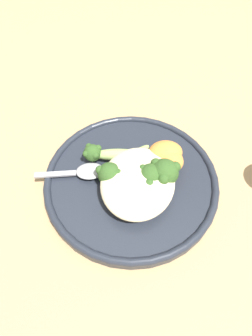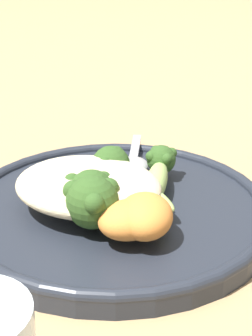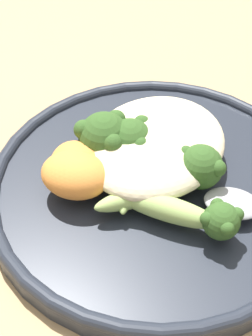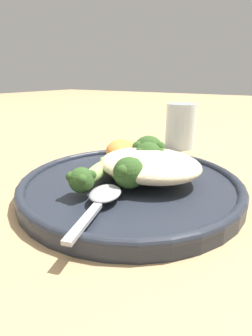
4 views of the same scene
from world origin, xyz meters
name	(u,v)px [view 2 (image 2 of 4)]	position (x,y,z in m)	size (l,w,h in m)	color
ground_plane	(110,215)	(0.00, 0.00, 0.00)	(4.00, 4.00, 0.00)	tan
plate	(115,209)	(0.01, -0.01, 0.01)	(0.28, 0.28, 0.02)	#232833
quinoa_mound	(88,186)	(-0.01, -0.02, 0.04)	(0.13, 0.11, 0.03)	beige
broccoli_stalk_0	(159,171)	(0.03, 0.04, 0.03)	(0.04, 0.10, 0.03)	#9EBC66
broccoli_stalk_1	(121,174)	(0.01, 0.01, 0.04)	(0.10, 0.08, 0.04)	#9EBC66
broccoli_stalk_2	(98,184)	(-0.01, -0.01, 0.03)	(0.10, 0.03, 0.03)	#9EBC66
broccoli_stalk_3	(95,193)	(0.00, -0.04, 0.04)	(0.09, 0.06, 0.04)	#9EBC66
broccoli_stalk_4	(100,202)	(0.01, -0.05, 0.04)	(0.07, 0.08, 0.04)	#9EBC66
sweet_potato_chunk_0	(145,216)	(0.05, -0.06, 0.04)	(0.06, 0.04, 0.03)	orange
sweet_potato_chunk_1	(113,195)	(0.02, -0.03, 0.04)	(0.06, 0.05, 0.03)	orange
sweet_potato_chunk_2	(131,219)	(0.04, -0.06, 0.04)	(0.05, 0.04, 0.03)	orange
spoon	(132,163)	(0.00, 0.07, 0.03)	(0.05, 0.11, 0.01)	#A3A3A8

